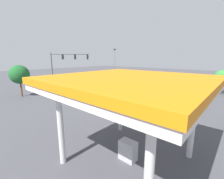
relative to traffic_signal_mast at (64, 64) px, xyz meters
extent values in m
plane|color=#47474C|center=(5.92, -5.92, -5.45)|extent=(148.47, 148.47, 0.00)
cube|color=silver|center=(5.92, -16.07, -5.45)|extent=(10.61, 0.60, 0.01)
cube|color=silver|center=(5.92, -15.12, -5.45)|extent=(10.61, 0.60, 0.01)
cube|color=silver|center=(5.92, -14.17, -5.45)|extent=(10.61, 0.60, 0.01)
cube|color=silver|center=(5.92, -13.22, -5.45)|extent=(10.61, 0.60, 0.01)
cube|color=silver|center=(5.92, -12.27, -5.45)|extent=(10.61, 0.60, 0.01)
cube|color=silver|center=(5.92, -11.32, -5.45)|extent=(10.61, 0.60, 0.01)
cube|color=silver|center=(5.92, -10.37, -5.45)|extent=(10.61, 0.60, 0.01)
cube|color=silver|center=(5.92, -9.42, -5.45)|extent=(10.61, 0.60, 0.01)
cylinder|color=#47474C|center=(-1.52, 1.52, -1.75)|extent=(0.18, 0.18, 7.40)
cylinder|color=#47474C|center=(0.80, -0.80, 1.70)|extent=(4.72, 4.72, 0.12)
cube|color=black|center=(-0.13, 0.13, 1.23)|extent=(0.40, 0.40, 0.84)
sphere|color=red|center=(-0.02, 0.02, 1.23)|extent=(0.16, 0.16, 0.16)
cube|color=black|center=(1.37, -1.37, 1.23)|extent=(0.40, 0.40, 0.84)
sphere|color=gold|center=(1.49, -1.49, 1.23)|extent=(0.16, 0.16, 0.16)
cube|color=black|center=(2.88, -2.88, 1.23)|extent=(0.40, 0.40, 0.84)
sphere|color=green|center=(2.99, -2.99, 1.23)|extent=(0.16, 0.16, 0.16)
cube|color=gray|center=(9.67, 4.53, -4.97)|extent=(1.95, 4.20, 0.61)
cube|color=black|center=(9.68, 4.20, -4.33)|extent=(1.71, 2.30, 0.66)
cylinder|color=black|center=(8.70, 5.79, -5.13)|extent=(0.24, 0.65, 0.65)
cylinder|color=black|center=(10.58, 5.85, -5.13)|extent=(0.24, 0.65, 0.65)
cylinder|color=black|center=(8.77, 3.22, -5.13)|extent=(0.24, 0.65, 0.65)
cylinder|color=black|center=(10.65, 3.27, -5.13)|extent=(0.24, 0.65, 0.65)
cube|color=maroon|center=(7.27, -5.41, -4.91)|extent=(2.12, 4.99, 0.75)
cube|color=black|center=(7.29, -5.69, -4.20)|extent=(1.73, 2.20, 0.66)
cylinder|color=black|center=(6.26, -3.98, -5.14)|extent=(0.27, 0.63, 0.61)
cylinder|color=black|center=(8.05, -3.84, -5.14)|extent=(0.27, 0.63, 0.61)
cylinder|color=black|center=(6.49, -6.99, -5.14)|extent=(0.27, 0.63, 0.61)
cylinder|color=black|center=(8.28, -6.85, -5.14)|extent=(0.27, 0.63, 0.61)
cube|color=silver|center=(-7.18, -18.83, -0.52)|extent=(8.40, 8.40, 0.35)
cube|color=orange|center=(-7.18, -18.83, -0.16)|extent=(8.57, 8.57, 0.36)
cube|color=#B2B2B7|center=(-7.18, -18.83, -4.80)|extent=(0.70, 1.10, 1.30)
cylinder|color=silver|center=(-10.12, -21.77, -3.07)|extent=(0.36, 0.36, 4.76)
cylinder|color=silver|center=(-4.24, -21.77, -3.07)|extent=(0.36, 0.36, 4.76)
cylinder|color=silver|center=(-10.12, -15.89, -3.07)|extent=(0.36, 0.36, 4.76)
cylinder|color=silver|center=(-4.24, -15.89, -3.07)|extent=(0.36, 0.36, 4.76)
cylinder|color=#38383D|center=(13.50, 2.02, -5.05)|extent=(0.14, 0.14, 0.80)
cylinder|color=#38383D|center=(13.39, 2.13, -5.05)|extent=(0.14, 0.14, 0.80)
cube|color=beige|center=(13.45, 2.08, -4.33)|extent=(0.41, 0.41, 0.64)
sphere|color=beige|center=(13.45, 2.08, -3.90)|extent=(0.22, 0.22, 0.22)
cylinder|color=slate|center=(17.32, 3.16, -1.10)|extent=(0.16, 0.16, 8.70)
cube|color=#333338|center=(17.32, 3.16, 3.35)|extent=(0.80, 0.36, 0.20)
cylinder|color=brown|center=(18.64, -20.96, -4.46)|extent=(0.26, 0.26, 1.99)
sphere|color=#337F38|center=(18.64, -20.96, -2.34)|extent=(2.65, 2.65, 2.65)
cylinder|color=brown|center=(-5.81, 4.49, -4.22)|extent=(0.26, 0.26, 2.46)
sphere|color=#1E5B28|center=(-5.81, 4.49, -1.65)|extent=(3.15, 3.15, 3.15)
cylinder|color=red|center=(13.88, 1.08, -5.10)|extent=(0.22, 0.22, 0.70)
sphere|color=red|center=(13.88, 1.08, -4.69)|extent=(0.20, 0.20, 0.20)
camera|label=1|loc=(-14.37, -23.78, 1.07)|focal=24.00mm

